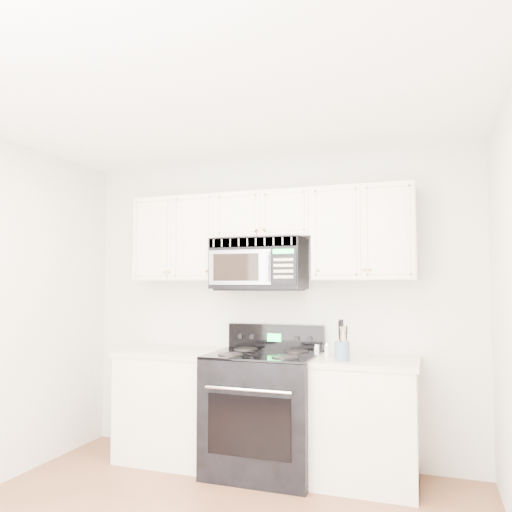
% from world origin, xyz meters
% --- Properties ---
extents(room, '(3.51, 3.51, 2.61)m').
position_xyz_m(room, '(0.00, 0.00, 1.30)').
color(room, brown).
rests_on(room, ground).
extents(base_cabinet_left, '(0.86, 0.65, 0.92)m').
position_xyz_m(base_cabinet_left, '(-0.80, 1.44, 0.43)').
color(base_cabinet_left, silver).
rests_on(base_cabinet_left, ground).
extents(base_cabinet_right, '(0.86, 0.65, 0.92)m').
position_xyz_m(base_cabinet_right, '(0.80, 1.44, 0.43)').
color(base_cabinet_right, silver).
rests_on(base_cabinet_right, ground).
extents(range, '(0.84, 0.76, 1.14)m').
position_xyz_m(range, '(0.04, 1.40, 0.48)').
color(range, black).
rests_on(range, ground).
extents(upper_cabinets, '(2.44, 0.37, 0.75)m').
position_xyz_m(upper_cabinets, '(-0.00, 1.58, 1.93)').
color(upper_cabinets, silver).
rests_on(upper_cabinets, ground).
extents(microwave, '(0.77, 0.44, 0.43)m').
position_xyz_m(microwave, '(-0.06, 1.55, 1.66)').
color(microwave, black).
rests_on(microwave, ground).
extents(utensil_crock, '(0.11, 0.11, 0.30)m').
position_xyz_m(utensil_crock, '(0.68, 1.29, 1.00)').
color(utensil_crock, '#44627D').
rests_on(utensil_crock, base_cabinet_right).
extents(shaker_salt, '(0.04, 0.04, 0.09)m').
position_xyz_m(shaker_salt, '(0.46, 1.45, 0.97)').
color(shaker_salt, silver).
rests_on(shaker_salt, base_cabinet_right).
extents(shaker_pepper, '(0.05, 0.05, 0.11)m').
position_xyz_m(shaker_pepper, '(0.54, 1.46, 0.97)').
color(shaker_pepper, silver).
rests_on(shaker_pepper, base_cabinet_right).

